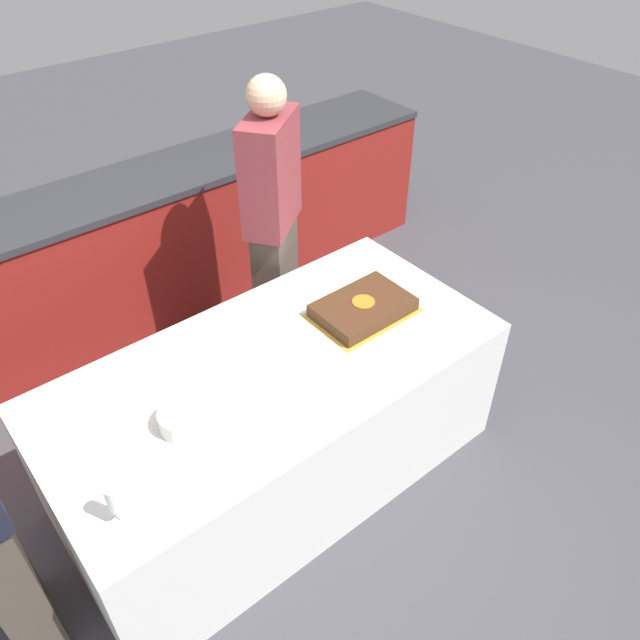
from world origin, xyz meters
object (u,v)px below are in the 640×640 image
at_px(person_cutting_cake, 274,230).
at_px(cake, 363,308).
at_px(plate_stack, 184,419).
at_px(wine_glass, 114,500).

bearing_deg(person_cutting_cake, cake, 53.28).
distance_m(plate_stack, person_cutting_cake, 1.27).
relative_size(cake, wine_glass, 2.69).
height_order(cake, wine_glass, wine_glass).
bearing_deg(wine_glass, plate_stack, 31.45).
xyz_separation_m(plate_stack, wine_glass, (-0.37, -0.23, 0.08)).
xyz_separation_m(plate_stack, person_cutting_cake, (1.00, 0.79, 0.08)).
xyz_separation_m(cake, plate_stack, (-1.00, -0.08, 0.01)).
xyz_separation_m(wine_glass, person_cutting_cake, (1.37, 1.02, 0.00)).
bearing_deg(cake, wine_glass, -167.27).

